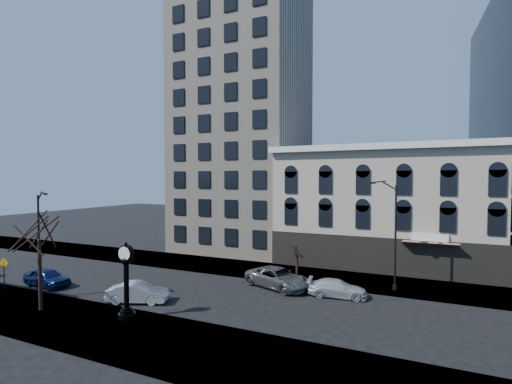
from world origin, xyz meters
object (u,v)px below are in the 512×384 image
at_px(car_near_a, 47,277).
at_px(warning_sign, 4,268).
at_px(car_near_b, 138,292).
at_px(street_lamp_near, 41,216).
at_px(street_clock, 126,284).

bearing_deg(car_near_a, warning_sign, 145.13).
bearing_deg(car_near_b, street_lamp_near, 90.81).
relative_size(car_near_a, car_near_b, 0.99).
xyz_separation_m(street_clock, warning_sign, (-13.12, 0.37, -0.40)).
bearing_deg(car_near_a, car_near_b, -88.10).
distance_m(street_lamp_near, car_near_b, 9.17).
relative_size(warning_sign, car_near_b, 0.60).
xyz_separation_m(street_clock, car_near_b, (-1.51, 2.72, -1.61)).
height_order(street_clock, warning_sign, street_clock).
height_order(street_lamp_near, warning_sign, street_lamp_near).
distance_m(street_lamp_near, warning_sign, 6.54).
distance_m(warning_sign, car_near_a, 3.18).
xyz_separation_m(warning_sign, car_near_a, (1.77, 2.36, -1.19)).
bearing_deg(car_near_b, warning_sign, 81.48).
distance_m(street_clock, car_near_b, 3.50).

